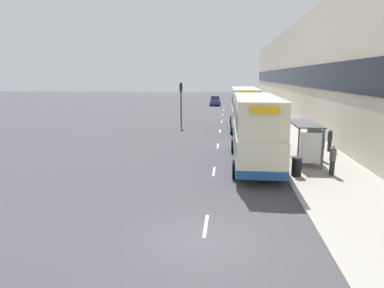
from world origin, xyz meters
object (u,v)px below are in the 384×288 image
double_decker_bus_near (255,129)px  pedestrian_1 (322,148)px  bus_shelter (308,135)px  car_0 (215,101)px  litter_bin (297,166)px  pedestrian_at_shelter (333,160)px  double_decker_bus_ahead (244,108)px  pedestrian_2 (330,140)px  traffic_light_far_kerb (181,97)px

double_decker_bus_near → pedestrian_1: bearing=11.8°
bus_shelter → pedestrian_1: bus_shelter is taller
car_0 → bus_shelter: bearing=99.6°
bus_shelter → litter_bin: bus_shelter is taller
pedestrian_at_shelter → pedestrian_1: 3.36m
double_decker_bus_near → double_decker_bus_ahead: same height
bus_shelter → pedestrian_1: 1.50m
double_decker_bus_ahead → pedestrian_at_shelter: 17.79m
double_decker_bus_ahead → pedestrian_2: (5.71, -10.92, -1.30)m
pedestrian_at_shelter → litter_bin: 2.04m
double_decker_bus_near → litter_bin: 3.84m
car_0 → pedestrian_2: car_0 is taller
car_0 → pedestrian_1: bearing=101.0°
double_decker_bus_near → pedestrian_2: (5.68, 3.90, -1.30)m
pedestrian_1 → traffic_light_far_kerb: 19.06m
car_0 → traffic_light_far_kerb: traffic_light_far_kerb is taller
car_0 → traffic_light_far_kerb: bearing=84.5°
double_decker_bus_ahead → pedestrian_at_shelter: double_decker_bus_ahead is taller
double_decker_bus_ahead → pedestrian_1: bearing=-72.5°
litter_bin → pedestrian_1: bearing=58.4°
double_decker_bus_near → traffic_light_far_kerb: (-6.88, 16.13, 0.97)m
double_decker_bus_ahead → pedestrian_2: bearing=-62.4°
pedestrian_at_shelter → litter_bin: bearing=-169.7°
double_decker_bus_near → traffic_light_far_kerb: 17.56m
car_0 → pedestrian_2: (9.83, -40.73, 0.09)m
bus_shelter → car_0: size_ratio=0.91×
litter_bin → car_0: bearing=97.5°
car_0 → litter_bin: (6.23, -47.44, -0.22)m
double_decker_bus_ahead → pedestrian_1: (4.38, -13.92, -1.33)m
litter_bin → pedestrian_2: bearing=61.7°
traffic_light_far_kerb → pedestrian_2: bearing=-44.2°
double_decker_bus_ahead → pedestrian_at_shelter: (4.08, -17.27, -1.27)m
bus_shelter → car_0: (-7.45, 44.25, -0.99)m
car_0 → pedestrian_1: (8.51, -43.73, 0.06)m
car_0 → double_decker_bus_near: bearing=95.3°
traffic_light_far_kerb → litter_bin: bearing=-64.7°
bus_shelter → pedestrian_1: size_ratio=2.64×
pedestrian_at_shelter → pedestrian_2: 6.55m
car_0 → pedestrian_at_shelter: pedestrian_at_shelter is taller
double_decker_bus_ahead → double_decker_bus_near: bearing=-89.9°
pedestrian_at_shelter → pedestrian_1: (0.31, 3.35, -0.06)m
double_decker_bus_ahead → car_0: bearing=97.9°
litter_bin → traffic_light_far_kerb: size_ratio=0.22×
car_0 → pedestrian_1: car_0 is taller
double_decker_bus_ahead → litter_bin: (2.10, -17.63, -1.62)m
pedestrian_2 → traffic_light_far_kerb: traffic_light_far_kerb is taller
double_decker_bus_near → car_0: 44.85m
double_decker_bus_near → pedestrian_at_shelter: double_decker_bus_near is taller
car_0 → pedestrian_at_shelter: 47.79m
pedestrian_at_shelter → litter_bin: pedestrian_at_shelter is taller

